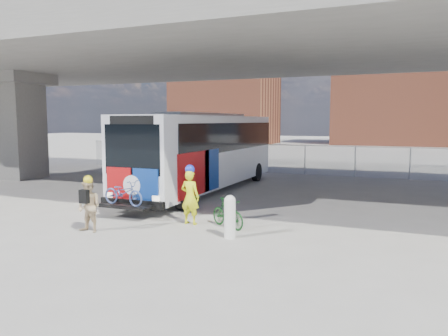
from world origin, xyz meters
The scene contains 9 objects.
ground centered at (0.00, 0.00, 0.00)m, with size 160.00×160.00×0.00m, color #9E9991.
bus centered at (-2.00, 3.90, 2.11)m, with size 2.67×12.94×3.69m.
overpass centered at (0.00, 4.00, 6.54)m, with size 40.00×16.00×7.95m.
chainlink_fence centered at (0.00, 12.00, 1.42)m, with size 30.00×0.06×30.00m.
brick_buildings centered at (1.23, 48.23, 5.42)m, with size 54.00×22.00×12.00m.
bollard centered at (2.22, -3.52, 0.67)m, with size 0.32×0.32×1.24m.
cyclist_hivis centered at (0.40, -2.43, 0.93)m, with size 0.66×0.45×1.94m.
cyclist_tan centered at (-1.92, -4.53, 0.81)m, with size 0.78×0.62×1.72m.
bike_parked centered at (1.70, -2.43, 0.46)m, with size 0.43×1.53×0.92m, color #15441B.
Camera 1 is at (6.75, -14.79, 3.33)m, focal length 35.00 mm.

